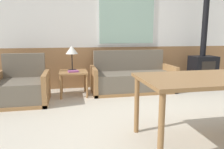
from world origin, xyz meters
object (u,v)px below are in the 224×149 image
Objects in this scene: armchair at (22,89)px; side_table at (73,75)px; couch at (132,79)px; table_lamp at (72,51)px; wood_stove at (203,61)px.

armchair is 1.68× the size of side_table.
table_lamp reaches higher than couch.
couch is at bearing 8.13° from armchair.
table_lamp is (-1.28, 0.03, 0.64)m from couch.
armchair is at bearing -169.72° from couch.
side_table is at bearing 17.41° from armchair.
side_table is 2.97m from wood_stove.
couch is 3.20× the size of side_table.
armchair is 1.20m from table_lamp.
side_table is at bearing -81.11° from table_lamp.
wood_stove is at bearing 1.41° from side_table.
side_table is 0.22× the size of wood_stove.
table_lamp is at bearing 98.89° from side_table.
armchair reaches higher than side_table.
wood_stove is (1.69, 0.00, 0.36)m from couch.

